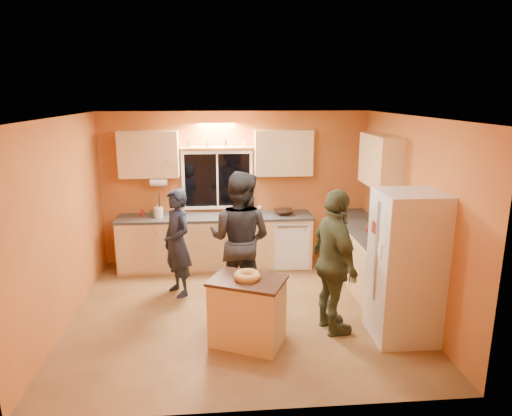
{
  "coord_description": "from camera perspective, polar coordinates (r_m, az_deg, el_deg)",
  "views": [
    {
      "loc": [
        -0.29,
        -5.66,
        2.88
      ],
      "look_at": [
        0.22,
        0.4,
        1.35
      ],
      "focal_mm": 32.0,
      "sensor_mm": 36.0,
      "label": 1
    }
  ],
  "objects": [
    {
      "name": "mixing_bowl",
      "position": [
        7.69,
        3.48,
        -0.5
      ],
      "size": [
        0.37,
        0.37,
        0.08
      ],
      "primitive_type": "imported",
      "rotation": [
        0.0,
        0.0,
        0.13
      ],
      "color": "black",
      "rests_on": "back_counter"
    },
    {
      "name": "ground",
      "position": [
        6.36,
        -1.74,
        -12.81
      ],
      "size": [
        4.5,
        4.5,
        0.0
      ],
      "primitive_type": "plane",
      "color": "brown",
      "rests_on": "ground"
    },
    {
      "name": "island",
      "position": [
        5.46,
        -1.08,
        -12.74
      ],
      "size": [
        0.99,
        0.86,
        0.81
      ],
      "rotation": [
        0.0,
        0.0,
        -0.42
      ],
      "color": "tan",
      "rests_on": "ground"
    },
    {
      "name": "potted_plant",
      "position": [
        6.8,
        14.66,
        -1.93
      ],
      "size": [
        0.34,
        0.32,
        0.31
      ],
      "primitive_type": "imported",
      "rotation": [
        0.0,
        0.0,
        -0.37
      ],
      "color": "gray",
      "rests_on": "right_counter"
    },
    {
      "name": "back_counter",
      "position": [
        7.76,
        -2.36,
        -4.13
      ],
      "size": [
        4.23,
        0.62,
        0.9
      ],
      "color": "tan",
      "rests_on": "ground"
    },
    {
      "name": "bundt_pastry",
      "position": [
        5.28,
        -1.11,
        -8.45
      ],
      "size": [
        0.31,
        0.31,
        0.09
      ],
      "primitive_type": "torus",
      "color": "#DCAE5A",
      "rests_on": "island"
    },
    {
      "name": "person_center",
      "position": [
        6.25,
        -2.03,
        -3.93
      ],
      "size": [
        1.13,
        1.03,
        1.88
      ],
      "primitive_type": "imported",
      "rotation": [
        0.0,
        0.0,
        2.71
      ],
      "color": "black",
      "rests_on": "ground"
    },
    {
      "name": "person_left",
      "position": [
        6.69,
        -9.81,
        -4.3
      ],
      "size": [
        0.63,
        0.69,
        1.57
      ],
      "primitive_type": "imported",
      "rotation": [
        0.0,
        0.0,
        -1.0
      ],
      "color": "black",
      "rests_on": "ground"
    },
    {
      "name": "utensil_crock",
      "position": [
        7.65,
        -12.06,
        -0.53
      ],
      "size": [
        0.14,
        0.14,
        0.17
      ],
      "primitive_type": "cylinder",
      "color": "beige",
      "rests_on": "back_counter"
    },
    {
      "name": "person_right",
      "position": [
        5.6,
        9.78,
        -6.75
      ],
      "size": [
        0.62,
        1.12,
        1.8
      ],
      "primitive_type": "imported",
      "rotation": [
        0.0,
        0.0,
        1.75
      ],
      "color": "#333C26",
      "rests_on": "ground"
    },
    {
      "name": "room_shell",
      "position": [
        6.21,
        -0.96,
        2.42
      ],
      "size": [
        4.54,
        4.04,
        2.61
      ],
      "color": "#BB7930",
      "rests_on": "ground"
    },
    {
      "name": "right_counter",
      "position": [
        6.99,
        14.28,
        -6.65
      ],
      "size": [
        0.62,
        1.84,
        0.9
      ],
      "color": "tan",
      "rests_on": "ground"
    },
    {
      "name": "refrigerator",
      "position": [
        5.68,
        18.21,
        -6.99
      ],
      "size": [
        0.72,
        0.7,
        1.8
      ],
      "primitive_type": "cube",
      "color": "silver",
      "rests_on": "ground"
    },
    {
      "name": "red_box",
      "position": [
        6.93,
        14.29,
        -2.61
      ],
      "size": [
        0.19,
        0.17,
        0.07
      ],
      "primitive_type": "cube",
      "rotation": [
        0.0,
        0.0,
        -0.39
      ],
      "color": "#A62419",
      "rests_on": "right_counter"
    }
  ]
}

